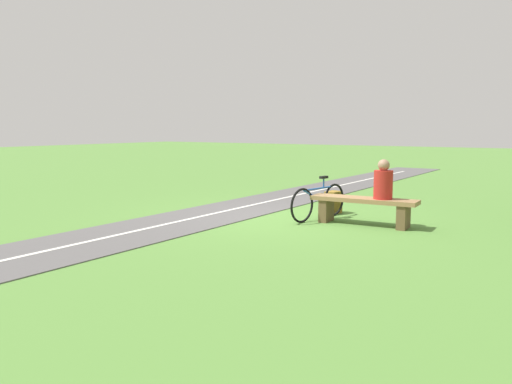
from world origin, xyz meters
The scene contains 7 objects.
ground_plane centered at (0.00, 0.00, 0.00)m, with size 80.00×80.00×0.00m, color #548438.
paved_path centered at (1.49, 4.00, 0.01)m, with size 1.89×36.00×0.02m, color #565454.
path_centre_line centered at (1.49, 4.00, 0.02)m, with size 0.10×32.00×0.00m, color silver.
bench centered at (-1.62, -0.14, 0.36)m, with size 2.00×0.57×0.51m.
person_seated centered at (-1.98, -0.15, 0.82)m, with size 0.36×0.36×0.72m.
bicycle centered at (-0.66, -0.21, 0.36)m, with size 0.36×1.70×0.85m.
backpack centered at (-0.60, -1.03, 0.23)m, with size 0.33×0.37×0.47m.
Camera 1 is at (-5.06, 8.88, 1.82)m, focal length 36.00 mm.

